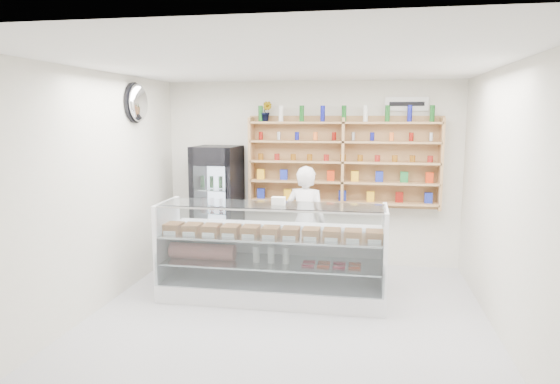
# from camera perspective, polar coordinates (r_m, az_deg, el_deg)

# --- Properties ---
(room) EXTENTS (5.00, 5.00, 5.00)m
(room) POSITION_cam_1_polar(r_m,az_deg,el_deg) (5.25, 0.48, -0.93)
(room) COLOR #A4A3A8
(room) RESTS_ON ground
(display_counter) EXTENTS (2.79, 0.83, 1.21)m
(display_counter) POSITION_cam_1_polar(r_m,az_deg,el_deg) (6.32, -0.91, -9.17)
(display_counter) COLOR white
(display_counter) RESTS_ON floor
(shop_worker) EXTENTS (0.64, 0.47, 1.60)m
(shop_worker) POSITION_cam_1_polar(r_m,az_deg,el_deg) (7.02, 2.93, -3.48)
(shop_worker) COLOR silver
(shop_worker) RESTS_ON floor
(drinks_cooler) EXTENTS (0.71, 0.69, 1.83)m
(drinks_cooler) POSITION_cam_1_polar(r_m,az_deg,el_deg) (7.70, -7.14, -1.55)
(drinks_cooler) COLOR black
(drinks_cooler) RESTS_ON floor
(wall_shelving) EXTENTS (2.84, 0.28, 1.33)m
(wall_shelving) POSITION_cam_1_polar(r_m,az_deg,el_deg) (7.49, 7.22, 3.39)
(wall_shelving) COLOR #B08153
(wall_shelving) RESTS_ON back_wall
(potted_plant) EXTENTS (0.18, 0.16, 0.30)m
(potted_plant) POSITION_cam_1_polar(r_m,az_deg,el_deg) (7.60, -1.57, 9.19)
(potted_plant) COLOR #1E6626
(potted_plant) RESTS_ON wall_shelving
(security_mirror) EXTENTS (0.15, 0.50, 0.50)m
(security_mirror) POSITION_cam_1_polar(r_m,az_deg,el_deg) (6.99, -15.89, 9.78)
(security_mirror) COLOR silver
(security_mirror) RESTS_ON left_wall
(wall_sign) EXTENTS (0.62, 0.03, 0.20)m
(wall_sign) POSITION_cam_1_polar(r_m,az_deg,el_deg) (7.60, 14.28, 9.73)
(wall_sign) COLOR white
(wall_sign) RESTS_ON back_wall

